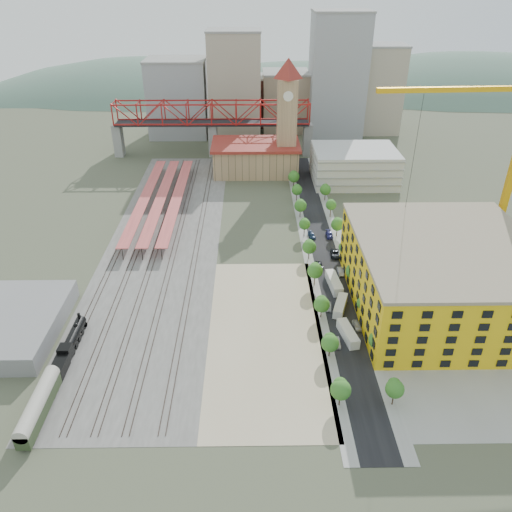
{
  "coord_description": "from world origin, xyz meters",
  "views": [
    {
      "loc": [
        -7.68,
        -128.63,
        78.36
      ],
      "look_at": [
        -6.09,
        -10.31,
        10.0
      ],
      "focal_mm": 35.0,
      "sensor_mm": 36.0,
      "label": 1
    }
  ],
  "objects_px": {
    "coach": "(39,406)",
    "clock_tower": "(287,107)",
    "site_trailer_a": "(348,334)",
    "site_trailer_d": "(333,281)",
    "tower_crane": "(507,143)",
    "car_0": "(337,343)",
    "construction_building": "(442,275)",
    "site_trailer_b": "(340,306)",
    "site_trailer_c": "(334,283)",
    "locomotive": "(70,345)"
  },
  "relations": [
    {
      "from": "locomotive",
      "to": "site_trailer_d",
      "type": "xyz_separation_m",
      "value": [
        66.0,
        27.79,
        -0.76
      ]
    },
    {
      "from": "locomotive",
      "to": "coach",
      "type": "bearing_deg",
      "value": -90.0
    },
    {
      "from": "clock_tower",
      "to": "site_trailer_c",
      "type": "xyz_separation_m",
      "value": [
        8.0,
        -91.14,
        -27.32
      ]
    },
    {
      "from": "car_0",
      "to": "clock_tower",
      "type": "bearing_deg",
      "value": 95.68
    },
    {
      "from": "clock_tower",
      "to": "car_0",
      "type": "relative_size",
      "value": 12.85
    },
    {
      "from": "coach",
      "to": "clock_tower",
      "type": "bearing_deg",
      "value": 67.08
    },
    {
      "from": "clock_tower",
      "to": "car_0",
      "type": "bearing_deg",
      "value": -87.53
    },
    {
      "from": "construction_building",
      "to": "site_trailer_b",
      "type": "xyz_separation_m",
      "value": [
        -26.0,
        -1.76,
        -8.14
      ]
    },
    {
      "from": "construction_building",
      "to": "site_trailer_b",
      "type": "height_order",
      "value": "construction_building"
    },
    {
      "from": "clock_tower",
      "to": "locomotive",
      "type": "height_order",
      "value": "clock_tower"
    },
    {
      "from": "clock_tower",
      "to": "site_trailer_c",
      "type": "height_order",
      "value": "clock_tower"
    },
    {
      "from": "tower_crane",
      "to": "site_trailer_b",
      "type": "height_order",
      "value": "tower_crane"
    },
    {
      "from": "site_trailer_a",
      "to": "site_trailer_b",
      "type": "bearing_deg",
      "value": 78.96
    },
    {
      "from": "tower_crane",
      "to": "site_trailer_a",
      "type": "bearing_deg",
      "value": -141.61
    },
    {
      "from": "site_trailer_a",
      "to": "site_trailer_d",
      "type": "height_order",
      "value": "site_trailer_a"
    },
    {
      "from": "locomotive",
      "to": "site_trailer_a",
      "type": "relative_size",
      "value": 2.26
    },
    {
      "from": "clock_tower",
      "to": "site_trailer_c",
      "type": "bearing_deg",
      "value": -84.98
    },
    {
      "from": "tower_crane",
      "to": "car_0",
      "type": "bearing_deg",
      "value": -141.44
    },
    {
      "from": "tower_crane",
      "to": "site_trailer_a",
      "type": "height_order",
      "value": "tower_crane"
    },
    {
      "from": "site_trailer_a",
      "to": "tower_crane",
      "type": "bearing_deg",
      "value": 27.35
    },
    {
      "from": "construction_building",
      "to": "tower_crane",
      "type": "height_order",
      "value": "tower_crane"
    },
    {
      "from": "site_trailer_a",
      "to": "site_trailer_d",
      "type": "relative_size",
      "value": 1.05
    },
    {
      "from": "site_trailer_c",
      "to": "site_trailer_d",
      "type": "xyz_separation_m",
      "value": [
        0.0,
        1.52,
        -0.14
      ]
    },
    {
      "from": "site_trailer_d",
      "to": "tower_crane",
      "type": "bearing_deg",
      "value": 7.22
    },
    {
      "from": "site_trailer_b",
      "to": "coach",
      "type": "bearing_deg",
      "value": -133.26
    },
    {
      "from": "clock_tower",
      "to": "tower_crane",
      "type": "relative_size",
      "value": 0.86
    },
    {
      "from": "site_trailer_d",
      "to": "site_trailer_a",
      "type": "bearing_deg",
      "value": -98.5
    },
    {
      "from": "clock_tower",
      "to": "site_trailer_b",
      "type": "bearing_deg",
      "value": -85.5
    },
    {
      "from": "tower_crane",
      "to": "car_0",
      "type": "xyz_separation_m",
      "value": [
        -49.47,
        -39.44,
        -36.52
      ]
    },
    {
      "from": "locomotive",
      "to": "car_0",
      "type": "relative_size",
      "value": 5.3
    },
    {
      "from": "construction_building",
      "to": "site_trailer_d",
      "type": "distance_m",
      "value": 29.16
    },
    {
      "from": "construction_building",
      "to": "locomotive",
      "type": "xyz_separation_m",
      "value": [
        -92.0,
        -17.42,
        -7.41
      ]
    },
    {
      "from": "tower_crane",
      "to": "site_trailer_a",
      "type": "relative_size",
      "value": 6.35
    },
    {
      "from": "locomotive",
      "to": "tower_crane",
      "type": "xyz_separation_m",
      "value": [
        112.47,
        40.87,
        35.21
      ]
    },
    {
      "from": "car_0",
      "to": "site_trailer_d",
      "type": "bearing_deg",
      "value": 86.72
    },
    {
      "from": "site_trailer_a",
      "to": "site_trailer_c",
      "type": "relative_size",
      "value": 0.94
    },
    {
      "from": "site_trailer_b",
      "to": "car_0",
      "type": "relative_size",
      "value": 2.29
    },
    {
      "from": "coach",
      "to": "site_trailer_b",
      "type": "distance_m",
      "value": 74.93
    },
    {
      "from": "locomotive",
      "to": "site_trailer_b",
      "type": "xyz_separation_m",
      "value": [
        66.0,
        15.66,
        -0.73
      ]
    },
    {
      "from": "site_trailer_d",
      "to": "construction_building",
      "type": "bearing_deg",
      "value": -30.25
    },
    {
      "from": "car_0",
      "to": "locomotive",
      "type": "bearing_deg",
      "value": -175.49
    },
    {
      "from": "clock_tower",
      "to": "locomotive",
      "type": "xyz_separation_m",
      "value": [
        -58.0,
        -117.41,
        -26.7
      ]
    },
    {
      "from": "site_trailer_c",
      "to": "site_trailer_d",
      "type": "relative_size",
      "value": 1.12
    },
    {
      "from": "locomotive",
      "to": "site_trailer_d",
      "type": "relative_size",
      "value": 2.37
    },
    {
      "from": "tower_crane",
      "to": "site_trailer_d",
      "type": "height_order",
      "value": "tower_crane"
    },
    {
      "from": "coach",
      "to": "site_trailer_d",
      "type": "bearing_deg",
      "value": 35.78
    },
    {
      "from": "clock_tower",
      "to": "tower_crane",
      "type": "height_order",
      "value": "tower_crane"
    },
    {
      "from": "clock_tower",
      "to": "construction_building",
      "type": "height_order",
      "value": "clock_tower"
    },
    {
      "from": "construction_building",
      "to": "coach",
      "type": "xyz_separation_m",
      "value": [
        -92.0,
        -37.19,
        -6.43
      ]
    },
    {
      "from": "tower_crane",
      "to": "site_trailer_c",
      "type": "height_order",
      "value": "tower_crane"
    }
  ]
}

